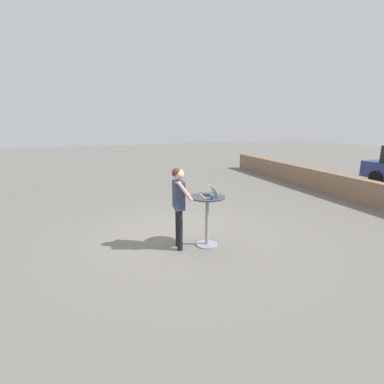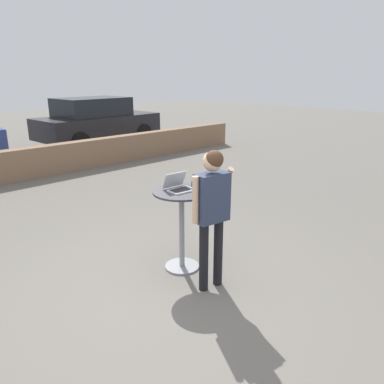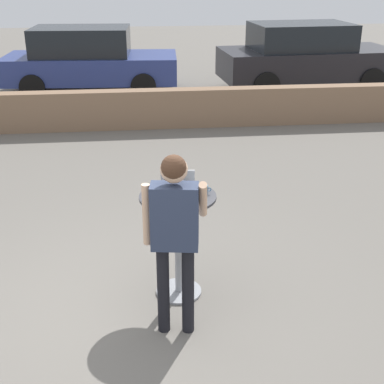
{
  "view_description": "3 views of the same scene",
  "coord_description": "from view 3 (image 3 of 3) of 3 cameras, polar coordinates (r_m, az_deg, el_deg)",
  "views": [
    {
      "loc": [
        6.05,
        -2.1,
        2.65
      ],
      "look_at": [
        0.49,
        0.05,
        1.18
      ],
      "focal_mm": 28.0,
      "sensor_mm": 36.0,
      "label": 1
    },
    {
      "loc": [
        -2.45,
        -3.0,
        2.49
      ],
      "look_at": [
        0.79,
        0.36,
        1.02
      ],
      "focal_mm": 35.0,
      "sensor_mm": 36.0,
      "label": 2
    },
    {
      "loc": [
        0.23,
        -4.24,
        3.1
      ],
      "look_at": [
        0.72,
        0.33,
        1.12
      ],
      "focal_mm": 50.0,
      "sensor_mm": 36.0,
      "label": 3
    }
  ],
  "objects": [
    {
      "name": "standing_person",
      "position": [
        4.48,
        -1.87,
        -3.39
      ],
      "size": [
        0.57,
        0.34,
        1.71
      ],
      "color": "black",
      "rests_on": "ground_plane"
    },
    {
      "name": "laptop",
      "position": [
        5.06,
        -1.53,
        0.37
      ],
      "size": [
        0.35,
        0.33,
        0.22
      ],
      "color": "silver",
      "rests_on": "cafe_table"
    },
    {
      "name": "pavement_kerb",
      "position": [
        10.91,
        -7.29,
        8.72
      ],
      "size": [
        16.17,
        0.35,
        0.77
      ],
      "color": "#84664C",
      "rests_on": "ground_plane"
    },
    {
      "name": "cafe_table",
      "position": [
        5.19,
        -1.49,
        -4.01
      ],
      "size": [
        0.73,
        0.73,
        1.08
      ],
      "color": "gray",
      "rests_on": "ground_plane"
    },
    {
      "name": "parked_car_further_down",
      "position": [
        14.57,
        11.99,
        13.97
      ],
      "size": [
        4.59,
        2.27,
        1.69
      ],
      "color": "black",
      "rests_on": "ground_plane"
    },
    {
      "name": "coffee_mug",
      "position": [
        5.04,
        1.18,
        0.22
      ],
      "size": [
        0.13,
        0.1,
        0.09
      ],
      "color": "#336084",
      "rests_on": "cafe_table"
    },
    {
      "name": "ground_plane",
      "position": [
        5.26,
        -7.67,
        -13.05
      ],
      "size": [
        50.0,
        50.0,
        0.0
      ],
      "primitive_type": "plane",
      "color": "slate"
    },
    {
      "name": "parked_car_near_street",
      "position": [
        14.29,
        -10.99,
        13.68
      ],
      "size": [
        4.43,
        2.13,
        1.61
      ],
      "color": "navy",
      "rests_on": "ground_plane"
    }
  ]
}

